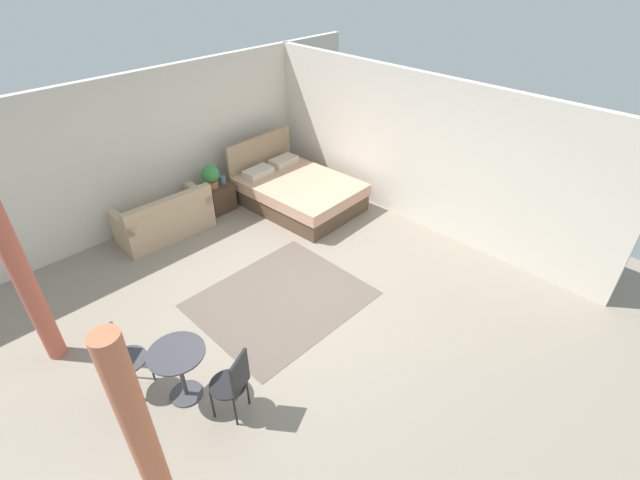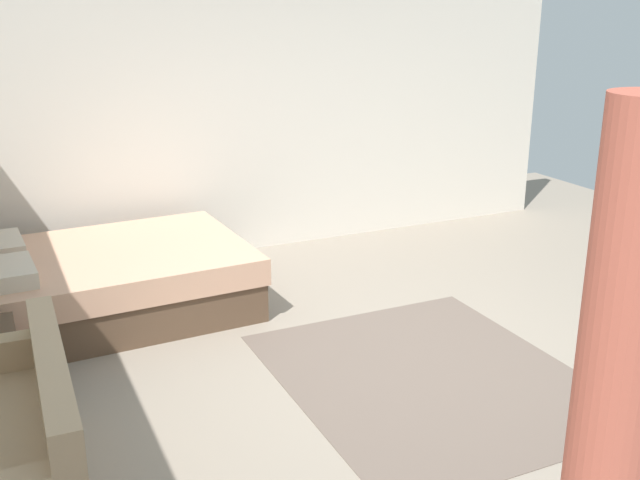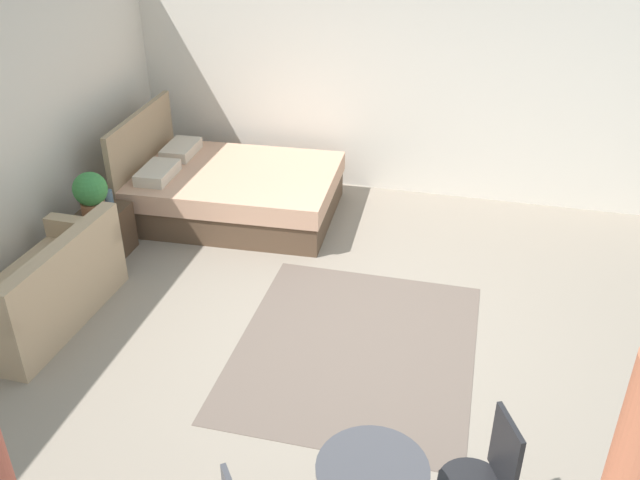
{
  "view_description": "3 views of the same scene",
  "coord_description": "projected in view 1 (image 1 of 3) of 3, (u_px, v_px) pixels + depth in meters",
  "views": [
    {
      "loc": [
        -3.25,
        -3.81,
        4.38
      ],
      "look_at": [
        0.62,
        0.01,
        0.67
      ],
      "focal_mm": 25.56,
      "sensor_mm": 36.0,
      "label": 1
    },
    {
      "loc": [
        -3.94,
        2.63,
        2.45
      ],
      "look_at": [
        0.67,
        0.48,
        0.8
      ],
      "focal_mm": 41.79,
      "sensor_mm": 36.0,
      "label": 2
    },
    {
      "loc": [
        -4.53,
        -0.76,
        3.55
      ],
      "look_at": [
        0.17,
        0.41,
        0.8
      ],
      "focal_mm": 38.37,
      "sensor_mm": 36.0,
      "label": 3
    }
  ],
  "objects": [
    {
      "name": "ground_plane",
      "position": [
        290.0,
        296.0,
        6.59
      ],
      "size": [
        9.03,
        9.66,
        0.02
      ],
      "primitive_type": "cube",
      "color": "gray"
    },
    {
      "name": "wall_back",
      "position": [
        156.0,
        148.0,
        7.79
      ],
      "size": [
        9.03,
        0.12,
        2.59
      ],
      "primitive_type": "cube",
      "color": "silver",
      "rests_on": "ground"
    },
    {
      "name": "area_rug",
      "position": [
        281.0,
        299.0,
        6.52
      ],
      "size": [
        2.27,
        1.92,
        0.01
      ],
      "primitive_type": "cube",
      "color": "#66564C",
      "rests_on": "ground"
    },
    {
      "name": "cafe_chair_near_window",
      "position": [
        234.0,
        381.0,
        4.7
      ],
      "size": [
        0.52,
        0.52,
        0.89
      ],
      "color": "black",
      "rests_on": "ground"
    },
    {
      "name": "potted_plant",
      "position": [
        211.0,
        175.0,
        8.16
      ],
      "size": [
        0.33,
        0.33,
        0.43
      ],
      "color": "#935B3D",
      "rests_on": "nightstand"
    },
    {
      "name": "curtain_left",
      "position": [
        142.0,
        439.0,
        3.51
      ],
      "size": [
        0.22,
        0.22,
        2.26
      ],
      "color": "#D1704C",
      "rests_on": "ground"
    },
    {
      "name": "couch",
      "position": [
        166.0,
        220.0,
        7.74
      ],
      "size": [
        1.56,
        0.75,
        0.81
      ],
      "color": "tan",
      "rests_on": "ground"
    },
    {
      "name": "nightstand",
      "position": [
        219.0,
        198.0,
        8.49
      ],
      "size": [
        0.49,
        0.42,
        0.5
      ],
      "color": "#473323",
      "rests_on": "ground"
    },
    {
      "name": "wall_right",
      "position": [
        420.0,
        152.0,
        7.63
      ],
      "size": [
        0.12,
        6.66,
        2.59
      ],
      "primitive_type": "cube",
      "color": "silver",
      "rests_on": "ground"
    },
    {
      "name": "vase",
      "position": [
        223.0,
        180.0,
        8.37
      ],
      "size": [
        0.11,
        0.11,
        0.15
      ],
      "color": "slate",
      "rests_on": "nightstand"
    },
    {
      "name": "balcony_table",
      "position": [
        179.0,
        366.0,
        4.92
      ],
      "size": [
        0.62,
        0.62,
        0.7
      ],
      "color": "#3F3F44",
      "rests_on": "ground"
    },
    {
      "name": "cafe_chair_near_couch",
      "position": [
        119.0,
        355.0,
        4.95
      ],
      "size": [
        0.58,
        0.58,
        0.88
      ],
      "color": "#3F3F44",
      "rests_on": "ground"
    },
    {
      "name": "bed",
      "position": [
        297.0,
        191.0,
        8.61
      ],
      "size": [
        1.67,
        2.24,
        1.12
      ],
      "color": "brown",
      "rests_on": "ground"
    },
    {
      "name": "curtain_right",
      "position": [
        26.0,
        283.0,
        5.06
      ],
      "size": [
        0.22,
        0.22,
        2.26
      ],
      "color": "#C15B47",
      "rests_on": "ground"
    }
  ]
}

